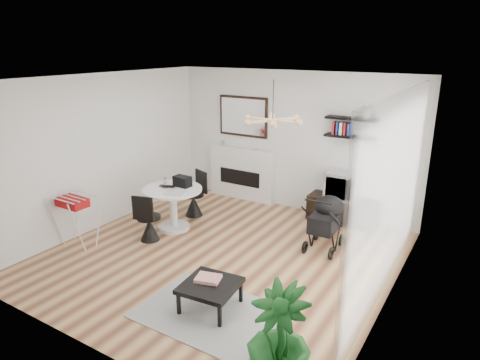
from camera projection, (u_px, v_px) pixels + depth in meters
The scene contains 25 objects.
floor at pixel (221, 256), 6.68m from camera, with size 5.00×5.00×0.00m, color brown.
ceiling at pixel (218, 79), 5.86m from camera, with size 5.00×5.00×0.00m, color white.
wall_back at pixel (292, 142), 8.30m from camera, with size 5.00×5.00×0.00m, color white.
wall_left at pixel (102, 152), 7.52m from camera, with size 5.00×5.00×0.00m, color white.
wall_right at pixel (395, 205), 5.03m from camera, with size 5.00×5.00×0.00m, color white.
sheer_curtain at pixel (391, 199), 5.24m from camera, with size 0.04×3.60×2.60m, color white.
fireplace at pixel (242, 167), 8.99m from camera, with size 1.50×0.17×2.16m.
shelf_lower at pixel (350, 137), 7.54m from camera, with size 0.90×0.25×0.04m, color black.
shelf_upper at pixel (352, 119), 7.44m from camera, with size 0.90×0.25×0.04m, color black.
pendant_lamp at pixel (273, 120), 5.93m from camera, with size 0.90×0.90×0.10m, color #DEAA74, non-canonical shape.
tv_console at pixel (343, 210), 7.87m from camera, with size 1.26×0.44×0.47m, color black.
crt_tv at pixel (343, 185), 7.73m from camera, with size 0.56×0.49×0.49m.
dining_table at pixel (173, 202), 7.52m from camera, with size 1.04×1.04×0.76m.
laptop at pixel (166, 187), 7.47m from camera, with size 0.29×0.19×0.02m, color black.
black_bag at pixel (182, 181), 7.53m from camera, with size 0.31×0.18×0.18m, color black.
newspaper at pixel (175, 193), 7.21m from camera, with size 0.32×0.27×0.01m, color silver.
drinking_glass at pixel (165, 181), 7.71m from camera, with size 0.06×0.06×0.10m, color white.
chair_far at pixel (194, 202), 8.20m from camera, with size 0.45×0.47×0.86m.
chair_near at pixel (149, 226), 7.14m from camera, with size 0.43×0.44×0.84m.
drying_rack at pixel (77, 220), 6.90m from camera, with size 0.58×0.55×0.87m.
stroller at pixel (326, 224), 6.84m from camera, with size 0.51×0.80×0.95m.
rug at pixel (209, 312), 5.26m from camera, with size 1.68×1.22×0.01m, color gray.
coffee_table at pixel (210, 286), 5.26m from camera, with size 0.72×0.72×0.34m.
magazines at pixel (208, 278), 5.32m from camera, with size 0.30×0.24×0.04m, color #D53C35.
potted_plant at pixel (279, 339), 3.98m from camera, with size 0.60×0.60×1.08m, color #1A5B20.
Camera 1 is at (3.41, -4.96, 3.16)m, focal length 32.00 mm.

